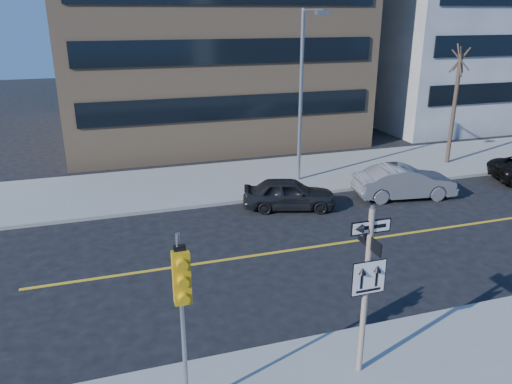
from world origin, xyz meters
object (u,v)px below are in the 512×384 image
object	(u,v)px
parked_car_a	(289,194)
streetlight_a	(303,86)
traffic_signal	(182,292)
sign_pole	(367,283)
parked_car_b	(405,182)
street_tree_west	(460,62)

from	to	relation	value
parked_car_a	streetlight_a	world-z (taller)	streetlight_a
traffic_signal	parked_car_a	world-z (taller)	traffic_signal
sign_pole	parked_car_b	size ratio (longest dim) A/B	0.90
sign_pole	parked_car_b	world-z (taller)	sign_pole
street_tree_west	traffic_signal	bearing A→B (deg)	-140.61
parked_car_a	parked_car_b	distance (m)	5.47
street_tree_west	sign_pole	bearing A→B (deg)	-133.26
traffic_signal	parked_car_b	bearing A→B (deg)	40.88
traffic_signal	sign_pole	bearing A→B (deg)	2.11
sign_pole	parked_car_b	distance (m)	12.75
parked_car_b	street_tree_west	size ratio (longest dim) A/B	0.71
parked_car_b	street_tree_west	world-z (taller)	street_tree_west
sign_pole	traffic_signal	distance (m)	4.05
streetlight_a	street_tree_west	world-z (taller)	streetlight_a
traffic_signal	parked_car_b	size ratio (longest dim) A/B	0.89
traffic_signal	street_tree_west	bearing A→B (deg)	39.39
parked_car_a	streetlight_a	xyz separation A→B (m)	(1.74, 2.94, 4.09)
parked_car_b	streetlight_a	size ratio (longest dim) A/B	0.56
parked_car_a	streetlight_a	bearing A→B (deg)	-13.78
sign_pole	traffic_signal	world-z (taller)	sign_pole
sign_pole	street_tree_west	size ratio (longest dim) A/B	0.64
parked_car_b	traffic_signal	bearing A→B (deg)	139.50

